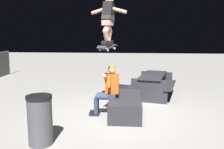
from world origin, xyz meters
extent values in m
plane|color=gray|center=(0.00, 0.00, 0.00)|extent=(40.00, 40.00, 0.00)
cube|color=#28282D|center=(0.18, -0.17, 0.23)|extent=(1.86, 0.81, 0.46)
cube|color=#2D3856|center=(0.02, 0.17, 0.52)|extent=(0.32, 0.20, 0.12)
cube|color=#D15119|center=(0.02, 0.17, 0.83)|extent=(0.20, 0.34, 0.50)
sphere|color=tan|center=(0.02, 0.17, 1.18)|extent=(0.20, 0.20, 0.20)
sphere|color=brown|center=(0.02, 0.17, 1.20)|extent=(0.19, 0.19, 0.19)
cylinder|color=#D15119|center=(-0.18, 0.23, 0.90)|extent=(0.19, 0.08, 0.29)
cylinder|color=tan|center=(-0.10, 0.33, 1.00)|extent=(0.24, 0.07, 0.19)
cylinder|color=#D15119|center=(0.22, 0.23, 0.90)|extent=(0.19, 0.08, 0.29)
cylinder|color=tan|center=(0.14, 0.33, 1.00)|extent=(0.24, 0.07, 0.19)
cylinder|color=#2D3856|center=(-0.07, 0.37, 0.50)|extent=(0.14, 0.40, 0.14)
cylinder|color=#2D3856|center=(-0.07, 0.57, 0.25)|extent=(0.11, 0.11, 0.42)
cube|color=black|center=(-0.07, 0.62, 0.04)|extent=(0.10, 0.26, 0.08)
cylinder|color=#2D3856|center=(0.11, 0.37, 0.50)|extent=(0.14, 0.40, 0.14)
cylinder|color=#2D3856|center=(0.11, 0.57, 0.25)|extent=(0.11, 0.11, 0.42)
cube|color=black|center=(0.11, 0.62, 0.04)|extent=(0.10, 0.26, 0.08)
cube|color=black|center=(-0.11, 0.26, 1.75)|extent=(0.82, 0.36, 0.11)
cube|color=black|center=(0.33, 0.17, 1.77)|extent=(0.16, 0.22, 0.04)
cube|color=black|center=(-0.55, 0.36, 1.77)|extent=(0.16, 0.22, 0.07)
cube|color=#99999E|center=(0.16, 0.21, 1.73)|extent=(0.10, 0.17, 0.04)
cylinder|color=white|center=(0.18, 0.29, 1.70)|extent=(0.06, 0.04, 0.05)
cylinder|color=white|center=(0.14, 0.12, 1.70)|extent=(0.06, 0.04, 0.05)
cube|color=#99999E|center=(-0.38, 0.32, 1.73)|extent=(0.10, 0.17, 0.04)
cylinder|color=white|center=(-0.37, 0.41, 1.70)|extent=(0.06, 0.04, 0.05)
cylinder|color=white|center=(-0.40, 0.23, 1.70)|extent=(0.06, 0.04, 0.05)
cube|color=black|center=(0.06, 0.23, 1.86)|extent=(0.28, 0.15, 0.08)
cube|color=black|center=(-0.29, 0.30, 1.86)|extent=(0.28, 0.15, 0.08)
cylinder|color=tan|center=(0.01, 0.24, 2.02)|extent=(0.25, 0.15, 0.31)
cylinder|color=#92625F|center=(-0.06, 0.25, 2.22)|extent=(0.35, 0.20, 0.33)
cylinder|color=tan|center=(-0.23, 0.29, 2.02)|extent=(0.25, 0.15, 0.31)
cylinder|color=#92625F|center=(-0.16, 0.28, 2.22)|extent=(0.35, 0.20, 0.33)
cube|color=#92625F|center=(-0.11, 0.26, 2.32)|extent=(0.34, 0.26, 0.12)
cube|color=black|center=(-0.03, 0.25, 2.56)|extent=(0.49, 0.31, 0.52)
sphere|color=tan|center=(0.03, 0.24, 2.84)|extent=(0.20, 0.20, 0.20)
cylinder|color=tan|center=(0.03, 0.46, 2.62)|extent=(0.17, 0.45, 0.19)
cylinder|color=tan|center=(-0.06, 0.03, 2.62)|extent=(0.17, 0.45, 0.19)
cube|color=black|center=(2.13, 0.21, 0.03)|extent=(1.19, 0.99, 0.06)
cube|color=black|center=(2.13, 0.21, 0.10)|extent=(1.16, 0.98, 0.37)
cube|color=black|center=(2.13, 0.54, 0.09)|extent=(0.88, 0.34, 0.17)
cube|color=black|center=(2.13, -0.12, 0.09)|extent=(0.88, 0.34, 0.17)
cube|color=#28282D|center=(2.01, -1.02, 0.72)|extent=(1.82, 1.07, 0.06)
cube|color=#28282D|center=(2.13, -0.48, 0.42)|extent=(1.71, 0.62, 0.04)
cube|color=#28282D|center=(1.88, -1.55, 0.42)|extent=(1.71, 0.62, 0.04)
cube|color=#28282D|center=(2.76, -1.20, 0.36)|extent=(0.31, 1.08, 0.72)
cube|color=#28282D|center=(1.26, -0.84, 0.36)|extent=(0.31, 1.08, 0.72)
cylinder|color=#47474C|center=(-1.76, 1.37, 0.44)|extent=(0.46, 0.46, 0.89)
cylinder|color=black|center=(-1.76, 1.37, 0.92)|extent=(0.48, 0.48, 0.06)
cylinder|color=slate|center=(6.00, 5.98, 0.59)|extent=(0.05, 0.05, 1.18)
camera|label=1|loc=(-6.03, -0.35, 2.08)|focal=39.48mm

